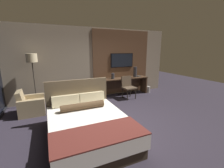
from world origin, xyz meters
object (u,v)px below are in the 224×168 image
at_px(bed, 88,125).
at_px(book, 139,76).
at_px(vase_short, 113,76).
at_px(waste_bin, 148,89).
at_px(desk_chair, 128,85).
at_px(tv, 122,60).
at_px(armchair_by_window, 31,106).
at_px(vase_tall, 135,72).
at_px(desk, 124,83).
at_px(floor_lamp, 32,62).

xyz_separation_m(bed, book, (3.08, 2.60, 0.47)).
xyz_separation_m(vase_short, waste_bin, (1.73, -0.12, -0.74)).
bearing_deg(desk_chair, waste_bin, 10.10).
bearing_deg(waste_bin, tv, 162.67).
height_order(desk_chair, book, desk_chair).
relative_size(bed, tv, 2.06).
bearing_deg(armchair_by_window, vase_short, -79.47).
height_order(armchair_by_window, vase_short, vase_short).
bearing_deg(desk_chair, armchair_by_window, 177.89).
height_order(armchair_by_window, vase_tall, vase_tall).
bearing_deg(desk_chair, tv, 78.61).
bearing_deg(bed, vase_tall, 41.80).
relative_size(desk, waste_bin, 7.60).
bearing_deg(desk, vase_short, -174.56).
distance_m(armchair_by_window, vase_tall, 4.22).
bearing_deg(desk, book, -1.74).
xyz_separation_m(floor_lamp, waste_bin, (4.65, -0.11, -1.40)).
relative_size(bed, floor_lamp, 1.20).
bearing_deg(book, armchair_by_window, -171.94).
distance_m(tv, vase_short, 0.86).
xyz_separation_m(desk_chair, book, (0.83, 0.48, 0.24)).
height_order(bed, floor_lamp, floor_lamp).
xyz_separation_m(bed, vase_short, (1.78, 2.57, 0.57)).
height_order(desk, tv, tv).
bearing_deg(armchair_by_window, vase_tall, -82.54).
distance_m(desk, vase_short, 0.65).
relative_size(tv, vase_tall, 2.37).
distance_m(bed, desk_chair, 3.10).
xyz_separation_m(desk, vase_tall, (0.52, -0.07, 0.46)).
bearing_deg(desk_chair, book, 25.48).
height_order(tv, waste_bin, tv).
distance_m(desk, armchair_by_window, 3.66).
height_order(armchair_by_window, waste_bin, armchair_by_window).
bearing_deg(desk, bed, -131.64).
bearing_deg(waste_bin, desk_chair, -165.54).
relative_size(desk, floor_lamp, 1.17).
bearing_deg(desk, waste_bin, -8.30).
bearing_deg(bed, armchair_by_window, 122.39).
bearing_deg(bed, desk_chair, 43.40).
bearing_deg(vase_short, waste_bin, -3.96).
height_order(desk_chair, vase_tall, vase_tall).
height_order(desk, vase_short, vase_short).
height_order(vase_short, waste_bin, vase_short).
xyz_separation_m(bed, vase_tall, (2.86, 2.55, 0.68)).
distance_m(bed, armchair_by_window, 2.36).
bearing_deg(waste_bin, desk, 171.70).
xyz_separation_m(tv, desk_chair, (-0.09, -0.70, -0.96)).
distance_m(desk_chair, armchair_by_window, 3.52).
relative_size(tv, armchair_by_window, 1.40).
bearing_deg(book, bed, -139.79).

